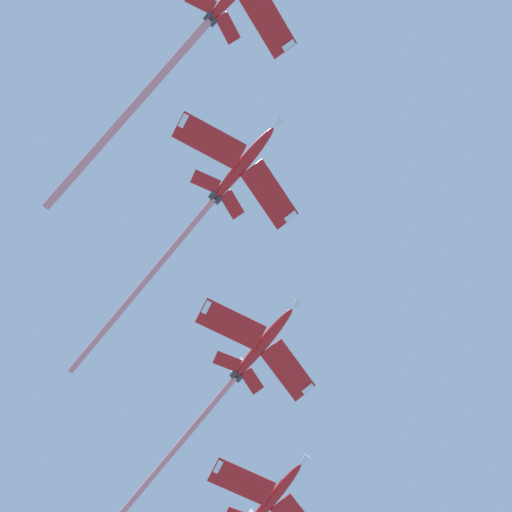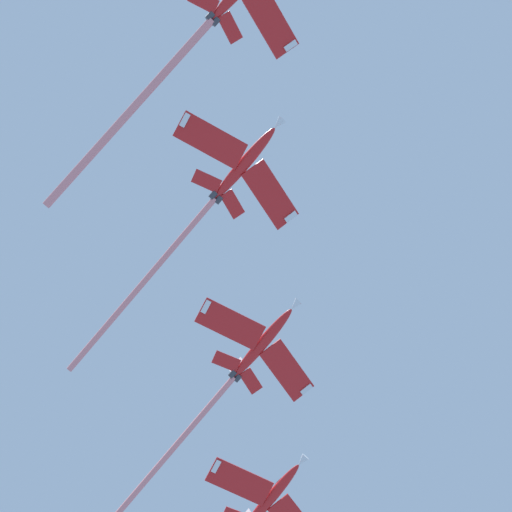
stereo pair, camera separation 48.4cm
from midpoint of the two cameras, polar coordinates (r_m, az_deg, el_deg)
name	(u,v)px [view 1 (the left image)]	position (r m, az deg, el deg)	size (l,w,h in m)	color
jet_lead	(197,34)	(105.44, -3.92, 14.93)	(31.48, 31.15, 17.51)	red
jet_second	(218,194)	(106.68, -2.50, 4.26)	(29.77, 29.95, 16.95)	red
jet_third	(235,377)	(112.98, -1.34, -8.33)	(31.69, 32.07, 16.42)	red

